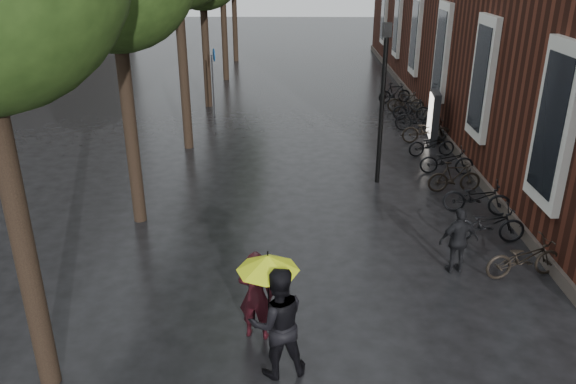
{
  "coord_description": "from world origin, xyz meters",
  "views": [
    {
      "loc": [
        -0.08,
        -6.09,
        6.32
      ],
      "look_at": [
        -0.24,
        5.13,
        1.6
      ],
      "focal_mm": 35.0,
      "sensor_mm": 36.0,
      "label": 1
    }
  ],
  "objects_px": {
    "parked_bicycles": "(439,149)",
    "ad_lightbox": "(434,116)",
    "person_black": "(277,323)",
    "lamp_post": "(383,89)",
    "person_burgundy": "(256,295)",
    "pedestrian_walking": "(459,241)"
  },
  "relations": [
    {
      "from": "parked_bicycles",
      "to": "ad_lightbox",
      "type": "xyz_separation_m",
      "value": [
        0.33,
        2.42,
        0.46
      ]
    },
    {
      "from": "person_black",
      "to": "parked_bicycles",
      "type": "bearing_deg",
      "value": -129.88
    },
    {
      "from": "parked_bicycles",
      "to": "lamp_post",
      "type": "xyz_separation_m",
      "value": [
        -2.24,
        -1.78,
        2.37
      ]
    },
    {
      "from": "person_black",
      "to": "lamp_post",
      "type": "height_order",
      "value": "lamp_post"
    },
    {
      "from": "lamp_post",
      "to": "person_burgundy",
      "type": "bearing_deg",
      "value": -112.82
    },
    {
      "from": "person_black",
      "to": "lamp_post",
      "type": "xyz_separation_m",
      "value": [
        2.75,
        8.46,
        1.87
      ]
    },
    {
      "from": "ad_lightbox",
      "to": "lamp_post",
      "type": "relative_size",
      "value": 0.39
    },
    {
      "from": "person_burgundy",
      "to": "ad_lightbox",
      "type": "bearing_deg",
      "value": -104.99
    },
    {
      "from": "ad_lightbox",
      "to": "pedestrian_walking",
      "type": "bearing_deg",
      "value": -93.04
    },
    {
      "from": "person_black",
      "to": "ad_lightbox",
      "type": "height_order",
      "value": "person_black"
    },
    {
      "from": "pedestrian_walking",
      "to": "ad_lightbox",
      "type": "xyz_separation_m",
      "value": [
        1.57,
        9.41,
        0.18
      ]
    },
    {
      "from": "pedestrian_walking",
      "to": "parked_bicycles",
      "type": "distance_m",
      "value": 7.1
    },
    {
      "from": "ad_lightbox",
      "to": "person_burgundy",
      "type": "bearing_deg",
      "value": -109.64
    },
    {
      "from": "pedestrian_walking",
      "to": "parked_bicycles",
      "type": "bearing_deg",
      "value": -110.57
    },
    {
      "from": "pedestrian_walking",
      "to": "ad_lightbox",
      "type": "height_order",
      "value": "ad_lightbox"
    },
    {
      "from": "ad_lightbox",
      "to": "person_black",
      "type": "bearing_deg",
      "value": -106.37
    },
    {
      "from": "parked_bicycles",
      "to": "pedestrian_walking",
      "type": "bearing_deg",
      "value": -100.04
    },
    {
      "from": "person_burgundy",
      "to": "lamp_post",
      "type": "relative_size",
      "value": 0.37
    },
    {
      "from": "person_burgundy",
      "to": "pedestrian_walking",
      "type": "distance_m",
      "value": 4.76
    },
    {
      "from": "pedestrian_walking",
      "to": "ad_lightbox",
      "type": "bearing_deg",
      "value": -109.98
    },
    {
      "from": "pedestrian_walking",
      "to": "lamp_post",
      "type": "height_order",
      "value": "lamp_post"
    },
    {
      "from": "person_burgundy",
      "to": "ad_lightbox",
      "type": "distance_m",
      "value": 13.05
    }
  ]
}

